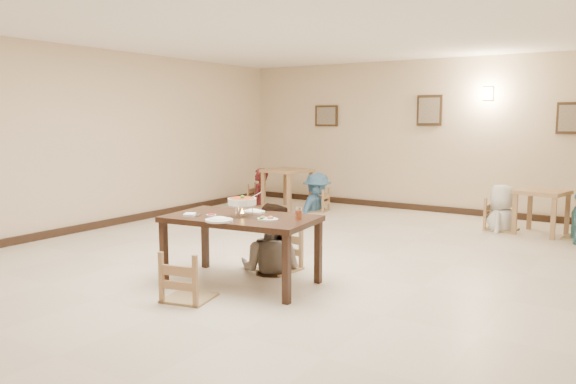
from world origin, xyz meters
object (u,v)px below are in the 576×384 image
Objects in this scene: bg_table_right at (542,199)px; bg_chair_lr at (317,190)px; bg_diner_c at (503,185)px; curry_warmer at (242,202)px; chair_near at (188,252)px; bg_table_left at (287,176)px; bg_chair_ll at (260,185)px; bg_chair_rl at (503,200)px; bg_diner_b at (317,173)px; bg_diner_a at (259,168)px; main_diner at (271,203)px; chair_far at (278,231)px; drink_glass at (299,214)px; main_table at (241,223)px.

bg_chair_lr reaches higher than bg_table_right.
bg_table_right is at bearing 90.45° from bg_diner_c.
curry_warmer is at bearing 11.35° from bg_chair_lr.
chair_near is 5.94m from bg_table_left.
curry_warmer is at bearing -155.33° from bg_chair_ll.
bg_diner_b reaches higher than bg_chair_rl.
bg_diner_a is 1.04× the size of bg_diner_b.
bg_diner_a reaches higher than curry_warmer.
curry_warmer is (0.04, -0.61, 0.10)m from main_diner.
bg_table_left is (-2.48, 4.04, 0.18)m from chair_far.
bg_chair_ll is at bearing -179.73° from bg_table_right.
bg_table_left is (-2.43, 4.13, -0.16)m from main_diner.
drink_glass reaches higher than bg_table_right.
bg_chair_lr is 0.86× the size of bg_chair_rl.
chair_near is at bearing -66.86° from bg_table_left.
chair_far is 1.13× the size of bg_chair_lr.
bg_table_right is at bearing 0.27° from bg_table_left.
chair_near is 1.07× the size of bg_table_left.
main_diner is 4.54m from bg_chair_rl.
bg_table_right is (2.39, 4.15, -0.26)m from main_diner.
chair_near is 0.64× the size of bg_diner_b.
bg_table_right is 0.55× the size of bg_diner_c.
bg_diner_b is 1.01× the size of bg_diner_c.
bg_chair_rl reaches higher than drink_glass.
drink_glass is (0.67, 0.13, 0.15)m from main_table.
bg_diner_c is at bearing 73.96° from chair_far.
bg_table_left reaches higher than bg_table_right.
curry_warmer reaches higher than bg_chair_ll.
bg_table_right is at bearing -89.14° from bg_diner_b.
bg_diner_b is at bearing 120.86° from chair_far.
main_table is 5.08m from bg_chair_rl.
main_diner is at bearing -151.94° from bg_chair_ll.
bg_diner_c is (1.10, 4.63, -0.07)m from drink_glass.
curry_warmer is 0.38× the size of bg_table_left.
bg_diner_c is (4.92, 0.03, 0.33)m from bg_chair_ll.
bg_diner_c reaches higher than chair_far.
bg_chair_lr is (-1.74, 4.14, -0.40)m from main_diner.
bg_diner_a is at bearing -98.36° from bg_chair_lr.
chair_near is 1.13× the size of bg_chair_lr.
bg_chair_ll is at bearing -98.36° from bg_chair_lr.
bg_diner_b is (-1.63, 5.47, 0.28)m from chair_near.
curry_warmer reaches higher than bg_table_left.
bg_chair_rl is (3.53, 0.01, 0.07)m from bg_chair_lr.
bg_diner_a reaches higher than bg_chair_ll.
chair_near is at bearing -106.37° from main_table.
curry_warmer is at bearing -83.49° from chair_far.
bg_chair_rl reaches higher than bg_chair_lr.
bg_diner_b is at bearing 1.27° from bg_table_left.
bg_diner_a is (-0.70, -0.00, 0.12)m from bg_table_left.
bg_diner_b is (-1.76, 4.75, 0.08)m from main_table.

